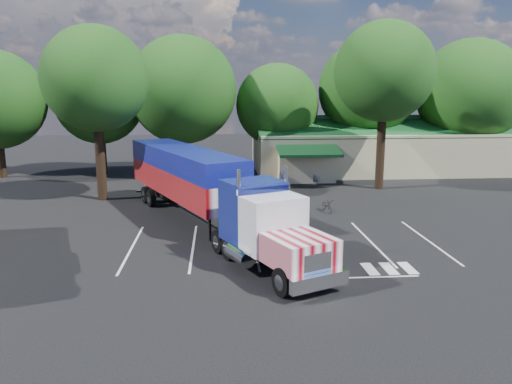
{
  "coord_description": "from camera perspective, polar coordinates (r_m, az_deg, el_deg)",
  "views": [
    {
      "loc": [
        -1.82,
        -31.33,
        8.18
      ],
      "look_at": [
        0.45,
        -1.74,
        2.0
      ],
      "focal_mm": 35.0,
      "sensor_mm": 36.0,
      "label": 1
    }
  ],
  "objects": [
    {
      "name": "silver_sedan",
      "position": [
        44.98,
        4.94,
        2.13
      ],
      "size": [
        4.35,
        3.24,
        1.37
      ],
      "primitive_type": "imported",
      "rotation": [
        0.0,
        0.0,
        1.08
      ],
      "color": "#A1A4A9",
      "rests_on": "ground"
    },
    {
      "name": "tree_row_c",
      "position": [
        47.64,
        -8.39,
        11.47
      ],
      "size": [
        10.0,
        10.0,
        13.05
      ],
      "color": "black",
      "rests_on": "ground"
    },
    {
      "name": "woman",
      "position": [
        26.57,
        3.18,
        -4.08
      ],
      "size": [
        0.75,
        0.82,
        1.87
      ],
      "primitive_type": "imported",
      "rotation": [
        0.0,
        0.0,
        2.15
      ],
      "color": "black",
      "rests_on": "ground"
    },
    {
      "name": "semi_truck",
      "position": [
        29.76,
        -6.27,
        0.93
      ],
      "size": [
        11.53,
        21.27,
        4.64
      ],
      "rotation": [
        0.0,
        0.0,
        0.42
      ],
      "color": "black",
      "rests_on": "ground"
    },
    {
      "name": "event_hall",
      "position": [
        51.89,
        13.14,
        4.85
      ],
      "size": [
        24.2,
        14.12,
        5.55
      ],
      "color": "#B4AE86",
      "rests_on": "ground"
    },
    {
      "name": "tree_row_b",
      "position": [
        50.4,
        -17.48,
        10.04
      ],
      "size": [
        8.4,
        8.4,
        11.35
      ],
      "color": "black",
      "rests_on": "ground"
    },
    {
      "name": "tree_row_e",
      "position": [
        51.51,
        12.58,
        11.38
      ],
      "size": [
        9.6,
        9.6,
        12.9
      ],
      "color": "black",
      "rests_on": "ground"
    },
    {
      "name": "ground",
      "position": [
        32.43,
        -1.03,
        -2.85
      ],
      "size": [
        120.0,
        120.0,
        0.0
      ],
      "primitive_type": "plane",
      "color": "black",
      "rests_on": "ground"
    },
    {
      "name": "tree_row_f",
      "position": [
        54.15,
        23.29,
        10.41
      ],
      "size": [
        10.4,
        10.4,
        13.0
      ],
      "color": "black",
      "rests_on": "ground"
    },
    {
      "name": "bicycle",
      "position": [
        34.04,
        8.15,
        -1.49
      ],
      "size": [
        0.83,
        1.76,
        0.89
      ],
      "primitive_type": "imported",
      "rotation": [
        0.0,
        0.0,
        0.14
      ],
      "color": "black",
      "rests_on": "ground"
    },
    {
      "name": "tree_near_right",
      "position": [
        42.02,
        14.48,
        13.15
      ],
      "size": [
        8.0,
        8.0,
        13.5
      ],
      "color": "black",
      "rests_on": "ground"
    },
    {
      "name": "tree_row_d",
      "position": [
        49.2,
        2.44,
        9.89
      ],
      "size": [
        8.0,
        8.0,
        10.6
      ],
      "color": "black",
      "rests_on": "ground"
    },
    {
      "name": "tree_near_left",
      "position": [
        38.33,
        -17.89,
        12.15
      ],
      "size": [
        7.6,
        7.6,
        12.65
      ],
      "color": "black",
      "rests_on": "ground"
    }
  ]
}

